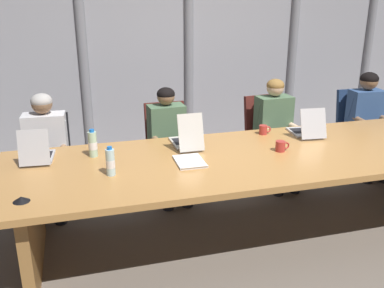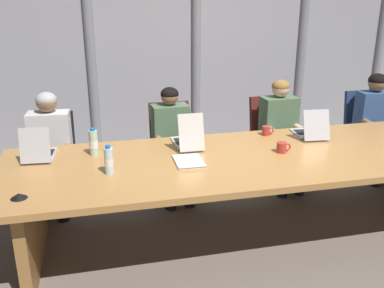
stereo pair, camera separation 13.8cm
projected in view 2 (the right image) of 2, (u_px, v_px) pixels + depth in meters
ground_plane at (259, 234)px, 3.81m from camera, size 13.61×13.61×0.00m
conference_table at (262, 170)px, 3.61m from camera, size 4.26×1.27×0.76m
curtain_backdrop at (197, 45)px, 5.49m from camera, size 6.80×0.17×2.82m
laptop_left_end at (39, 152)px, 3.46m from camera, size 0.26×0.38×0.29m
laptop_left_mid at (187, 139)px, 3.74m from camera, size 0.22×0.43×0.33m
laptop_center at (310, 131)px, 4.00m from camera, size 0.28×0.41×0.28m
office_chair_left_end at (54, 170)px, 4.33m from camera, size 0.60×0.60×0.90m
office_chair_left_mid at (173, 159)px, 4.60m from camera, size 0.60×0.60×0.93m
office_chair_center at (273, 151)px, 4.85m from camera, size 0.60×0.60×0.94m
office_chair_right_mid at (366, 143)px, 5.10m from camera, size 0.60×0.60×0.94m
person_left_end at (50, 146)px, 4.09m from camera, size 0.42×0.56×1.16m
person_left_mid at (172, 138)px, 4.35m from camera, size 0.39×0.56×1.15m
person_center at (282, 128)px, 4.60m from camera, size 0.40×0.56×1.17m
person_right_mid at (376, 120)px, 4.85m from camera, size 0.42×0.57×1.19m
water_bottle_primary at (109, 161)px, 3.15m from camera, size 0.07×0.07×0.22m
water_bottle_secondary at (94, 143)px, 3.52m from camera, size 0.07×0.07×0.23m
coffee_mug_near at (282, 147)px, 3.60m from camera, size 0.13×0.08×0.09m
coffee_mug_far at (266, 131)px, 4.04m from camera, size 0.12×0.08×0.09m
conference_mic_left_side at (19, 196)px, 2.79m from camera, size 0.11×0.11×0.03m
spiral_notepad at (189, 162)px, 3.39m from camera, size 0.22×0.31×0.03m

